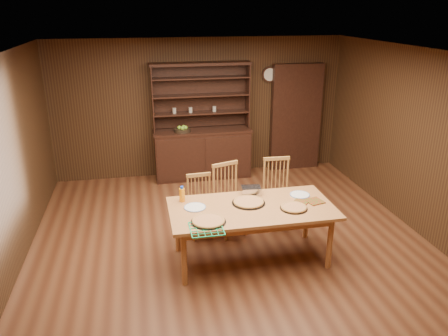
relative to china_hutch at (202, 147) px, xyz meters
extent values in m
plane|color=brown|center=(0.00, -2.75, -0.60)|extent=(6.00, 6.00, 0.00)
plane|color=white|center=(0.00, -2.75, 2.00)|extent=(6.00, 6.00, 0.00)
plane|color=#3D2713|center=(0.00, 0.25, 0.70)|extent=(5.50, 0.00, 5.50)
plane|color=#3D2713|center=(0.00, -5.75, 0.70)|extent=(5.50, 0.00, 5.50)
plane|color=#3D2713|center=(-2.75, -2.75, 0.70)|extent=(0.00, 6.00, 6.00)
plane|color=#3D2713|center=(2.75, -2.75, 0.70)|extent=(0.00, 6.00, 6.00)
cube|color=black|center=(0.00, -0.01, -0.15)|extent=(1.80, 0.50, 0.90)
cube|color=black|center=(0.00, -0.01, 0.32)|extent=(1.84, 0.52, 0.04)
cube|color=black|center=(0.00, 0.22, 0.95)|extent=(1.80, 0.02, 1.20)
cube|color=black|center=(-0.89, 0.07, 0.95)|extent=(0.02, 0.32, 1.20)
cube|color=black|center=(0.89, 0.07, 0.95)|extent=(0.02, 0.32, 1.20)
cube|color=black|center=(0.00, 0.07, 1.55)|extent=(1.84, 0.34, 0.05)
cylinder|color=#9D9584|center=(-0.50, 0.07, 0.72)|extent=(0.07, 0.07, 0.10)
cylinder|color=#9D9584|center=(-0.20, 0.07, 0.72)|extent=(0.07, 0.07, 0.10)
cube|color=black|center=(1.90, 0.15, 0.45)|extent=(1.00, 0.18, 2.10)
cylinder|color=black|center=(1.35, 0.21, 1.30)|extent=(0.30, 0.04, 0.30)
cylinder|color=beige|center=(1.35, 0.18, 1.30)|extent=(0.24, 0.01, 0.24)
cube|color=#C17643|center=(0.17, -3.05, 0.13)|extent=(2.08, 1.04, 0.04)
cylinder|color=#C17643|center=(-0.75, -3.45, -0.24)|extent=(0.07, 0.07, 0.71)
cylinder|color=#C17643|center=(-0.75, -2.66, -0.24)|extent=(0.07, 0.07, 0.71)
cylinder|color=#C17643|center=(1.08, -3.45, -0.24)|extent=(0.07, 0.07, 0.71)
cylinder|color=#C17643|center=(1.08, -2.66, -0.24)|extent=(0.07, 0.07, 0.71)
cube|color=#B8873F|center=(-0.37, -2.31, -0.22)|extent=(0.39, 0.38, 0.04)
cylinder|color=#B8873F|center=(-0.50, -2.45, -0.42)|extent=(0.03, 0.03, 0.36)
cylinder|color=#B8873F|center=(-0.52, -2.19, -0.42)|extent=(0.03, 0.03, 0.36)
cylinder|color=#B8873F|center=(-0.22, -2.43, -0.42)|extent=(0.03, 0.03, 0.36)
cylinder|color=#B8873F|center=(-0.24, -2.17, -0.42)|extent=(0.03, 0.03, 0.36)
cube|color=#B8873F|center=(-0.38, -2.16, 0.29)|extent=(0.36, 0.06, 0.05)
cube|color=#B8873F|center=(0.06, -2.33, -0.16)|extent=(0.53, 0.52, 0.04)
cylinder|color=#B8873F|center=(-0.05, -2.52, -0.39)|extent=(0.04, 0.04, 0.42)
cylinder|color=#B8873F|center=(-0.15, -2.23, -0.39)|extent=(0.04, 0.04, 0.42)
cylinder|color=#B8873F|center=(0.26, -2.42, -0.39)|extent=(0.04, 0.04, 0.42)
cylinder|color=#B8873F|center=(0.16, -2.13, -0.39)|extent=(0.04, 0.04, 0.42)
cube|color=#B8873F|center=(0.00, -2.16, 0.42)|extent=(0.40, 0.16, 0.05)
cube|color=#B8873F|center=(0.80, -2.21, -0.16)|extent=(0.44, 0.42, 0.04)
cylinder|color=#B8873F|center=(0.64, -2.36, -0.39)|extent=(0.04, 0.04, 0.41)
cylinder|color=#B8873F|center=(0.65, -2.06, -0.39)|extent=(0.04, 0.04, 0.41)
cylinder|color=#B8873F|center=(0.96, -2.37, -0.39)|extent=(0.04, 0.04, 0.41)
cylinder|color=#B8873F|center=(0.97, -2.07, -0.39)|extent=(0.04, 0.04, 0.41)
cube|color=#B8873F|center=(0.81, -2.04, 0.41)|extent=(0.40, 0.05, 0.05)
cylinder|color=black|center=(-0.44, -3.35, 0.16)|extent=(0.41, 0.41, 0.01)
cylinder|color=tan|center=(-0.44, -3.35, 0.17)|extent=(0.38, 0.38, 0.02)
torus|color=#DDA04F|center=(-0.44, -3.35, 0.17)|extent=(0.39, 0.39, 0.03)
cylinder|color=black|center=(0.67, -3.20, 0.16)|extent=(0.34, 0.34, 0.01)
cylinder|color=tan|center=(0.67, -3.20, 0.17)|extent=(0.32, 0.32, 0.02)
torus|color=#DDA04F|center=(0.67, -3.20, 0.17)|extent=(0.32, 0.32, 0.03)
cylinder|color=black|center=(0.15, -2.94, 0.16)|extent=(0.43, 0.43, 0.01)
cylinder|color=tan|center=(0.15, -2.94, 0.17)|extent=(0.39, 0.39, 0.02)
torus|color=#DDA04F|center=(0.15, -2.94, 0.17)|extent=(0.39, 0.39, 0.03)
cylinder|color=white|center=(-0.54, -2.94, 0.16)|extent=(0.28, 0.28, 0.01)
torus|color=#3659A2|center=(-0.54, -2.94, 0.16)|extent=(0.28, 0.28, 0.01)
cylinder|color=white|center=(0.89, -2.83, 0.16)|extent=(0.27, 0.27, 0.01)
torus|color=#3659A2|center=(0.89, -2.83, 0.16)|extent=(0.27, 0.27, 0.01)
cube|color=white|center=(0.26, -2.66, 0.21)|extent=(0.27, 0.20, 0.10)
cylinder|color=orange|center=(-0.67, -2.71, 0.24)|extent=(0.07, 0.07, 0.18)
cylinder|color=#1538AD|center=(-0.67, -2.71, 0.35)|extent=(0.04, 0.04, 0.03)
cube|color=#B21415|center=(1.01, -3.06, 0.16)|extent=(0.25, 0.25, 0.02)
cube|color=#B21415|center=(0.82, -3.05, 0.16)|extent=(0.25, 0.25, 0.01)
cylinder|color=black|center=(-0.38, -0.06, 0.37)|extent=(0.31, 0.31, 0.06)
sphere|color=#78B931|center=(-0.43, -0.06, 0.42)|extent=(0.08, 0.08, 0.08)
sphere|color=#78B931|center=(-0.35, -0.03, 0.42)|extent=(0.08, 0.08, 0.08)
sphere|color=#78B931|center=(-0.38, -0.11, 0.42)|extent=(0.08, 0.08, 0.08)
sphere|color=#78B931|center=(-0.32, -0.08, 0.42)|extent=(0.08, 0.08, 0.08)
camera|label=1|loc=(-1.16, -7.87, 2.54)|focal=35.00mm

